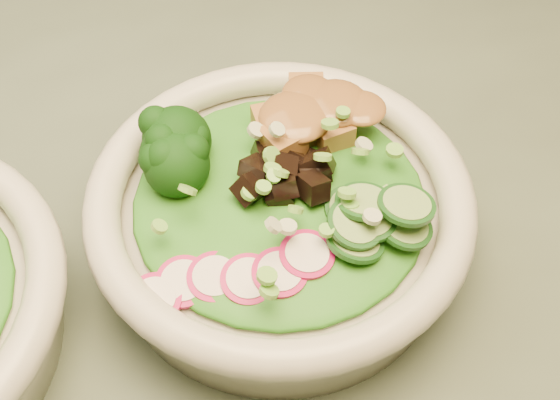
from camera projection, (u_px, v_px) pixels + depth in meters
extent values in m
cube|color=#526251|center=(509.00, 277.00, 0.56)|extent=(1.20, 0.80, 0.03)
cylinder|color=beige|center=(280.00, 229.00, 0.54)|extent=(0.23, 0.23, 0.05)
torus|color=beige|center=(280.00, 199.00, 0.51)|extent=(0.26, 0.26, 0.02)
ellipsoid|color=#236214|center=(280.00, 199.00, 0.51)|extent=(0.19, 0.19, 0.02)
ellipsoid|color=brown|center=(314.00, 113.00, 0.53)|extent=(0.07, 0.05, 0.02)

